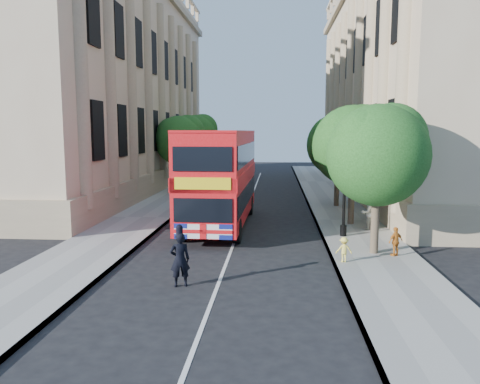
% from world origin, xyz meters
% --- Properties ---
extents(ground, '(120.00, 120.00, 0.00)m').
position_xyz_m(ground, '(0.00, 0.00, 0.00)').
color(ground, black).
rests_on(ground, ground).
extents(pavement_right, '(3.50, 80.00, 0.12)m').
position_xyz_m(pavement_right, '(5.75, 10.00, 0.06)').
color(pavement_right, gray).
rests_on(pavement_right, ground).
extents(pavement_left, '(3.50, 80.00, 0.12)m').
position_xyz_m(pavement_left, '(-5.75, 10.00, 0.06)').
color(pavement_left, gray).
rests_on(pavement_left, ground).
extents(building_right, '(12.00, 38.00, 18.00)m').
position_xyz_m(building_right, '(13.80, 24.00, 9.00)').
color(building_right, tan).
rests_on(building_right, ground).
extents(building_left, '(12.00, 38.00, 18.00)m').
position_xyz_m(building_left, '(-13.80, 24.00, 9.00)').
color(building_left, tan).
rests_on(building_left, ground).
extents(tree_right_near, '(4.00, 4.00, 6.08)m').
position_xyz_m(tree_right_near, '(5.84, 3.03, 4.25)').
color(tree_right_near, '#473828').
rests_on(tree_right_near, ground).
extents(tree_right_mid, '(4.20, 4.20, 6.37)m').
position_xyz_m(tree_right_mid, '(5.84, 9.03, 4.45)').
color(tree_right_mid, '#473828').
rests_on(tree_right_mid, ground).
extents(tree_right_far, '(4.00, 4.00, 6.15)m').
position_xyz_m(tree_right_far, '(5.84, 15.03, 4.31)').
color(tree_right_far, '#473828').
rests_on(tree_right_far, ground).
extents(tree_left_far, '(4.00, 4.00, 6.30)m').
position_xyz_m(tree_left_far, '(-5.96, 22.03, 4.44)').
color(tree_left_far, '#473828').
rests_on(tree_left_far, ground).
extents(tree_left_back, '(4.20, 4.20, 6.65)m').
position_xyz_m(tree_left_back, '(-5.96, 30.03, 4.71)').
color(tree_left_back, '#473828').
rests_on(tree_left_back, ground).
extents(lamp_post, '(0.32, 0.32, 5.16)m').
position_xyz_m(lamp_post, '(5.00, 6.00, 2.51)').
color(lamp_post, black).
rests_on(lamp_post, pavement_right).
extents(double_decker_bus, '(3.06, 10.68, 4.90)m').
position_xyz_m(double_decker_bus, '(-1.03, 8.45, 2.71)').
color(double_decker_bus, red).
rests_on(double_decker_bus, ground).
extents(box_van, '(1.93, 4.41, 2.49)m').
position_xyz_m(box_van, '(-2.90, 16.08, 1.22)').
color(box_van, black).
rests_on(box_van, ground).
extents(police_constable, '(0.75, 0.61, 1.77)m').
position_xyz_m(police_constable, '(-1.20, -1.29, 0.88)').
color(police_constable, black).
rests_on(police_constable, ground).
extents(woman_pedestrian, '(1.03, 0.99, 1.67)m').
position_xyz_m(woman_pedestrian, '(6.40, 7.61, 0.96)').
color(woman_pedestrian, silver).
rests_on(woman_pedestrian, pavement_right).
extents(child_a, '(0.72, 0.59, 1.15)m').
position_xyz_m(child_a, '(6.53, 2.59, 0.70)').
color(child_a, orange).
rests_on(child_a, pavement_right).
extents(child_b, '(0.63, 0.39, 0.94)m').
position_xyz_m(child_b, '(4.40, 1.57, 0.59)').
color(child_b, '#FAE255').
rests_on(child_b, pavement_right).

